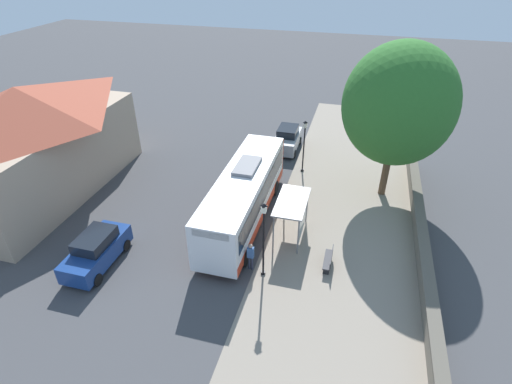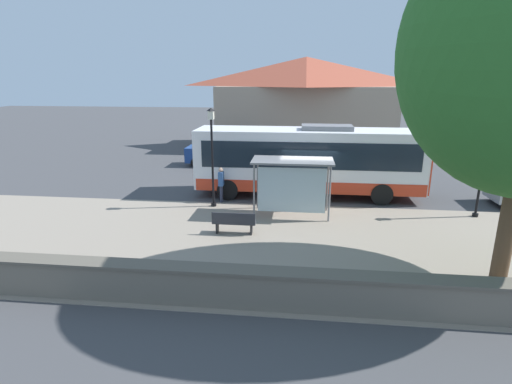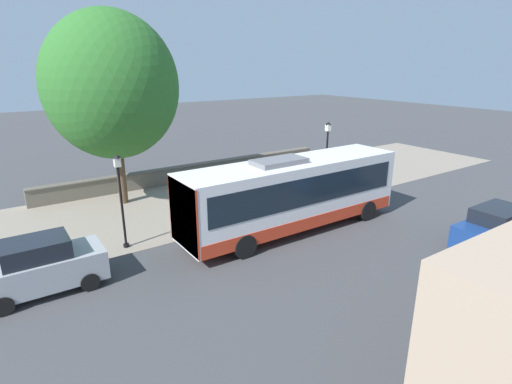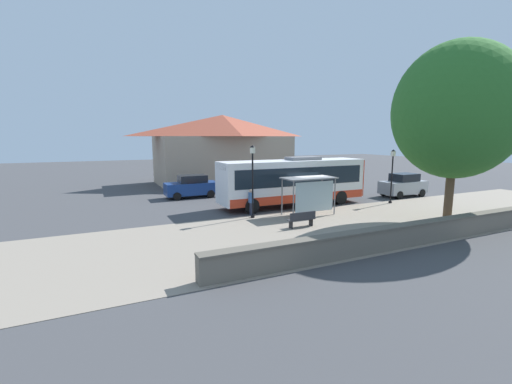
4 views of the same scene
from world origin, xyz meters
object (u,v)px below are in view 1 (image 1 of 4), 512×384
object	(u,v)px
street_lamp_near	(264,234)
shade_tree	(399,105)
bench	(329,259)
bus_shelter	(294,207)
street_lamp_far	(304,142)
parked_car_behind_bus	(287,139)
parked_car_far_lane	(97,250)
bus	(244,195)
pedestrian	(251,254)

from	to	relation	value
street_lamp_near	shade_tree	size ratio (longest dim) A/B	0.44
street_lamp_near	bench	bearing A→B (deg)	-155.23
bus_shelter	street_lamp_far	xyz separation A→B (m)	(0.74, -7.74, 0.39)
shade_tree	street_lamp_far	bearing A→B (deg)	-15.91
street_lamp_far	bus_shelter	bearing A→B (deg)	95.46
bench	parked_car_behind_bus	bearing A→B (deg)	-69.64
shade_tree	parked_car_far_lane	bearing A→B (deg)	37.39
bench	parked_car_far_lane	size ratio (longest dim) A/B	0.38
bus	parked_car_behind_bus	world-z (taller)	bus
street_lamp_far	bench	bearing A→B (deg)	107.25
pedestrian	street_lamp_near	bearing A→B (deg)	163.42
parked_car_behind_bus	bus_shelter	bearing A→B (deg)	103.07
pedestrian	parked_car_behind_bus	distance (m)	14.45
street_lamp_near	parked_car_far_lane	world-z (taller)	street_lamp_near
bus	street_lamp_near	distance (m)	4.93
bench	pedestrian	bearing A→B (deg)	17.74
street_lamp_far	shade_tree	distance (m)	7.16
street_lamp_near	shade_tree	bearing A→B (deg)	-121.46
pedestrian	street_lamp_far	world-z (taller)	street_lamp_far
shade_tree	parked_car_behind_bus	world-z (taller)	shade_tree
parked_car_behind_bus	bench	bearing A→B (deg)	110.36
bus	pedestrian	world-z (taller)	bus
bench	bus	bearing A→B (deg)	-27.02
bus_shelter	pedestrian	world-z (taller)	bus_shelter
parked_car_far_lane	shade_tree	bearing A→B (deg)	-142.61
street_lamp_near	street_lamp_far	bearing A→B (deg)	-90.77
bus	shade_tree	world-z (taller)	shade_tree
bus	pedestrian	xyz separation A→B (m)	(-1.57, 4.06, -0.84)
bus_shelter	bench	xyz separation A→B (m)	(-2.31, 2.08, -1.53)
bus_shelter	street_lamp_near	bearing A→B (deg)	75.94
bus_shelter	parked_car_behind_bus	bearing A→B (deg)	-76.93
shade_tree	parked_car_behind_bus	size ratio (longest dim) A/B	2.56
shade_tree	parked_car_far_lane	distance (m)	19.16
shade_tree	parked_car_behind_bus	distance (m)	10.56
bus_shelter	street_lamp_far	bearing A→B (deg)	-84.54
street_lamp_near	bus_shelter	bearing A→B (deg)	-104.06
bench	shade_tree	size ratio (longest dim) A/B	0.16
pedestrian	street_lamp_far	size ratio (longest dim) A/B	0.42
pedestrian	bench	world-z (taller)	pedestrian
bench	street_lamp_near	size ratio (longest dim) A/B	0.37
street_lamp_far	parked_car_behind_bus	world-z (taller)	street_lamp_far
bus_shelter	parked_car_behind_bus	world-z (taller)	bus_shelter
street_lamp_far	parked_car_behind_bus	bearing A→B (deg)	-61.23
street_lamp_near	street_lamp_far	world-z (taller)	street_lamp_near
bus_shelter	pedestrian	bearing A→B (deg)	64.05
street_lamp_near	parked_car_far_lane	xyz separation A→B (m)	(8.69, 1.50, -1.72)
pedestrian	street_lamp_near	xyz separation A→B (m)	(-0.73, 0.22, 1.65)
street_lamp_near	street_lamp_far	distance (m)	11.30
bus	parked_car_far_lane	xyz separation A→B (m)	(6.39, 5.78, -0.91)
bus_shelter	street_lamp_near	xyz separation A→B (m)	(0.89, 3.56, 0.62)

